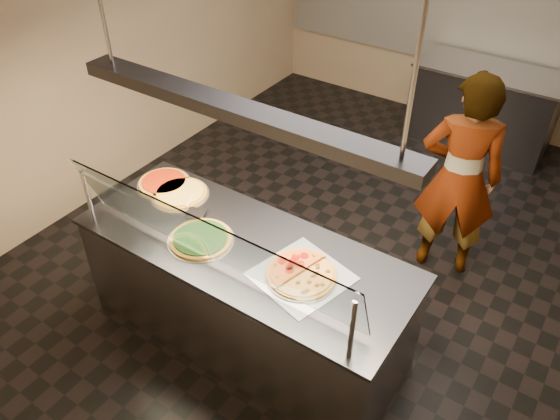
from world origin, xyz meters
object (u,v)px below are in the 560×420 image
Objects in this scene: prep_table at (482,107)px; pizza_cheese at (180,193)px; half_pizza_sausage at (316,280)px; sneeze_guard at (207,241)px; half_pizza_pepperoni at (287,266)px; pizza_tomato at (164,182)px; serving_counter at (246,294)px; pizza_spatula at (192,206)px; heat_lamp_housing at (236,110)px; pizza_spinach at (201,239)px; worker at (459,178)px; perforated_tray at (301,276)px.

pizza_cheese is at bearing -108.60° from prep_table.
half_pizza_sausage is 1.09× the size of pizza_cheese.
sneeze_guard is 0.56m from half_pizza_pepperoni.
serving_counter is at bearing -13.76° from pizza_tomato.
heat_lamp_housing reaches higher than pizza_spatula.
sneeze_guard is 0.97m from pizza_cheese.
sneeze_guard is at bearing -31.07° from pizza_tomato.
pizza_spinach is at bearing -156.34° from heat_lamp_housing.
worker reaches higher than pizza_cheese.
pizza_cheese reaches higher than perforated_tray.
sneeze_guard is 4.33m from prep_table.
pizza_tomato is at bearing 148.93° from sneeze_guard.
half_pizza_sausage reaches higher than serving_counter.
half_pizza_sausage is (0.22, 0.00, -0.01)m from half_pizza_pepperoni.
pizza_tomato is at bearing 166.24° from heat_lamp_housing.
half_pizza_pepperoni is at bearing -3.76° from serving_counter.
pizza_tomato is 0.18× the size of heat_lamp_housing.
half_pizza_pepperoni is at bearing -91.66° from prep_table.
half_pizza_pepperoni is 0.26× the size of worker.
heat_lamp_housing is (0.00, 0.00, 1.48)m from serving_counter.
prep_table is (-0.10, 3.92, -0.49)m from half_pizza_sausage.
pizza_spinach is 0.29× the size of prep_table.
heat_lamp_housing is at bearing 176.24° from half_pizza_pepperoni.
pizza_spinach reaches higher than pizza_tomato.
pizza_spatula reaches higher than pizza_tomato.
half_pizza_pepperoni is (0.37, -0.02, 0.50)m from serving_counter.
serving_counter is 0.83m from sneeze_guard.
heat_lamp_housing is (-0.92, -1.64, 1.04)m from worker.
worker reaches higher than half_pizza_sausage.
perforated_tray is 1.35× the size of half_pizza_pepperoni.
serving_counter is at bearing -97.12° from prep_table.
perforated_tray is 0.11m from half_pizza_sausage.
sneeze_guard is at bearing -146.46° from perforated_tray.
heat_lamp_housing is at bearing -11.55° from pizza_spatula.
half_pizza_pepperoni reaches higher than pizza_spinach.
pizza_cheese is 1.79× the size of pizza_spatula.
pizza_cheese is at bearing 156.68° from pizza_spatula.
perforated_tray is 1.46m from pizza_tomato.
pizza_spinach is 0.77m from pizza_tomato.
worker is at bearing 36.71° from pizza_tomato.
sneeze_guard is at bearing -90.00° from serving_counter.
worker reaches higher than pizza_spinach.
prep_table is 0.69× the size of heat_lamp_housing.
half_pizza_sausage is 1.15m from heat_lamp_housing.
half_pizza_sausage is (0.59, -0.02, 0.49)m from serving_counter.
half_pizza_pepperoni is 0.30× the size of prep_table.
pizza_spatula is (-1.15, 0.14, 0.00)m from half_pizza_sausage.
pizza_spatula is at bearing 140.66° from sneeze_guard.
sneeze_guard is at bearing -35.68° from pizza_cheese.
pizza_tomato is 1.71× the size of pizza_spatula.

